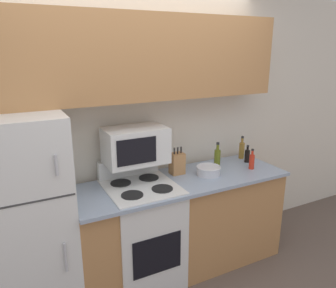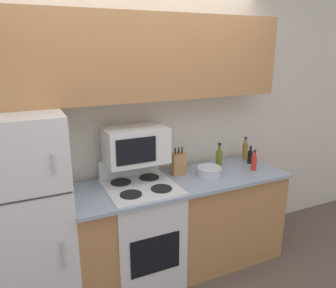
{
  "view_description": "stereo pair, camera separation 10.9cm",
  "coord_description": "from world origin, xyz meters",
  "px_view_note": "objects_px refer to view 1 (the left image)",
  "views": [
    {
      "loc": [
        -1.04,
        -2.06,
        2.03
      ],
      "look_at": [
        0.16,
        0.28,
        1.26
      ],
      "focal_mm": 35.0,
      "sensor_mm": 36.0,
      "label": 1
    },
    {
      "loc": [
        -0.95,
        -2.11,
        2.03
      ],
      "look_at": [
        0.16,
        0.28,
        1.26
      ],
      "focal_mm": 35.0,
      "sensor_mm": 36.0,
      "label": 2
    }
  ],
  "objects_px": {
    "bottle_hot_sauce": "(252,161)",
    "bottle_vinegar": "(242,150)",
    "microwave": "(135,145)",
    "bottle_olive_oil": "(217,158)",
    "bottle_soy_sauce": "(247,155)",
    "stove": "(142,233)",
    "bowl": "(208,170)",
    "refrigerator": "(27,221)",
    "knife_block": "(177,163)"
  },
  "relations": [
    {
      "from": "refrigerator",
      "to": "microwave",
      "type": "relative_size",
      "value": 3.05
    },
    {
      "from": "bottle_soy_sauce",
      "to": "bottle_hot_sauce",
      "type": "height_order",
      "value": "bottle_hot_sauce"
    },
    {
      "from": "knife_block",
      "to": "bottle_soy_sauce",
      "type": "relative_size",
      "value": 1.43
    },
    {
      "from": "bowl",
      "to": "bottle_soy_sauce",
      "type": "relative_size",
      "value": 1.25
    },
    {
      "from": "bottle_hot_sauce",
      "to": "bottle_vinegar",
      "type": "xyz_separation_m",
      "value": [
        0.12,
        0.3,
        0.02
      ]
    },
    {
      "from": "bowl",
      "to": "bottle_hot_sauce",
      "type": "xyz_separation_m",
      "value": [
        0.46,
        -0.06,
        0.03
      ]
    },
    {
      "from": "microwave",
      "to": "bottle_vinegar",
      "type": "xyz_separation_m",
      "value": [
        1.23,
        0.08,
        -0.23
      ]
    },
    {
      "from": "bowl",
      "to": "bottle_soy_sauce",
      "type": "bearing_deg",
      "value": 11.52
    },
    {
      "from": "refrigerator",
      "to": "bottle_hot_sauce",
      "type": "relative_size",
      "value": 8.04
    },
    {
      "from": "bottle_soy_sauce",
      "to": "bottle_olive_oil",
      "type": "height_order",
      "value": "bottle_olive_oil"
    },
    {
      "from": "refrigerator",
      "to": "knife_block",
      "type": "relative_size",
      "value": 6.23
    },
    {
      "from": "bottle_soy_sauce",
      "to": "knife_block",
      "type": "bearing_deg",
      "value": 176.65
    },
    {
      "from": "bottle_olive_oil",
      "to": "bottle_hot_sauce",
      "type": "distance_m",
      "value": 0.33
    },
    {
      "from": "refrigerator",
      "to": "stove",
      "type": "relative_size",
      "value": 1.49
    },
    {
      "from": "bottle_hot_sauce",
      "to": "bottle_vinegar",
      "type": "bearing_deg",
      "value": 67.86
    },
    {
      "from": "bowl",
      "to": "bottle_soy_sauce",
      "type": "distance_m",
      "value": 0.56
    },
    {
      "from": "bottle_hot_sauce",
      "to": "refrigerator",
      "type": "bearing_deg",
      "value": 176.73
    },
    {
      "from": "bottle_soy_sauce",
      "to": "bottle_vinegar",
      "type": "relative_size",
      "value": 0.75
    },
    {
      "from": "stove",
      "to": "bowl",
      "type": "xyz_separation_m",
      "value": [
        0.66,
        -0.03,
        0.48
      ]
    },
    {
      "from": "knife_block",
      "to": "bottle_hot_sauce",
      "type": "distance_m",
      "value": 0.73
    },
    {
      "from": "microwave",
      "to": "bottle_hot_sauce",
      "type": "height_order",
      "value": "microwave"
    },
    {
      "from": "stove",
      "to": "bottle_olive_oil",
      "type": "bearing_deg",
      "value": 5.64
    },
    {
      "from": "bottle_soy_sauce",
      "to": "microwave",
      "type": "bearing_deg",
      "value": 177.68
    },
    {
      "from": "bottle_olive_oil",
      "to": "stove",
      "type": "bearing_deg",
      "value": -174.36
    },
    {
      "from": "bowl",
      "to": "bottle_hot_sauce",
      "type": "bearing_deg",
      "value": -7.53
    },
    {
      "from": "bottle_olive_oil",
      "to": "bottle_hot_sauce",
      "type": "xyz_separation_m",
      "value": [
        0.29,
        -0.17,
        -0.02
      ]
    },
    {
      "from": "microwave",
      "to": "knife_block",
      "type": "bearing_deg",
      "value": -0.3
    },
    {
      "from": "microwave",
      "to": "bottle_vinegar",
      "type": "distance_m",
      "value": 1.25
    },
    {
      "from": "knife_block",
      "to": "bowl",
      "type": "distance_m",
      "value": 0.3
    },
    {
      "from": "bottle_vinegar",
      "to": "bottle_hot_sauce",
      "type": "bearing_deg",
      "value": -112.14
    },
    {
      "from": "refrigerator",
      "to": "bottle_olive_oil",
      "type": "xyz_separation_m",
      "value": [
        1.73,
        0.05,
        0.2
      ]
    },
    {
      "from": "refrigerator",
      "to": "stove",
      "type": "height_order",
      "value": "refrigerator"
    },
    {
      "from": "bowl",
      "to": "bottle_soy_sauce",
      "type": "height_order",
      "value": "bottle_soy_sauce"
    },
    {
      "from": "bottle_soy_sauce",
      "to": "bowl",
      "type": "bearing_deg",
      "value": -168.48
    },
    {
      "from": "bottle_soy_sauce",
      "to": "bottle_vinegar",
      "type": "distance_m",
      "value": 0.13
    },
    {
      "from": "microwave",
      "to": "knife_block",
      "type": "xyz_separation_m",
      "value": [
        0.41,
        -0.0,
        -0.23
      ]
    },
    {
      "from": "knife_block",
      "to": "bottle_hot_sauce",
      "type": "relative_size",
      "value": 1.29
    },
    {
      "from": "refrigerator",
      "to": "knife_block",
      "type": "bearing_deg",
      "value": 4.5
    },
    {
      "from": "stove",
      "to": "microwave",
      "type": "height_order",
      "value": "microwave"
    },
    {
      "from": "bottle_soy_sauce",
      "to": "bottle_olive_oil",
      "type": "relative_size",
      "value": 0.69
    },
    {
      "from": "stove",
      "to": "microwave",
      "type": "distance_m",
      "value": 0.77
    },
    {
      "from": "stove",
      "to": "bowl",
      "type": "relative_size",
      "value": 4.77
    },
    {
      "from": "bowl",
      "to": "bottle_vinegar",
      "type": "xyz_separation_m",
      "value": [
        0.58,
        0.24,
        0.05
      ]
    },
    {
      "from": "bottle_vinegar",
      "to": "bottle_soy_sauce",
      "type": "bearing_deg",
      "value": -103.51
    },
    {
      "from": "knife_block",
      "to": "bottle_olive_oil",
      "type": "distance_m",
      "value": 0.42
    },
    {
      "from": "stove",
      "to": "bowl",
      "type": "bearing_deg",
      "value": -2.19
    },
    {
      "from": "microwave",
      "to": "bottle_soy_sauce",
      "type": "relative_size",
      "value": 2.93
    },
    {
      "from": "bottle_hot_sauce",
      "to": "bottle_vinegar",
      "type": "relative_size",
      "value": 0.83
    },
    {
      "from": "knife_block",
      "to": "bottle_vinegar",
      "type": "distance_m",
      "value": 0.83
    },
    {
      "from": "microwave",
      "to": "bottle_olive_oil",
      "type": "xyz_separation_m",
      "value": [
        0.82,
        -0.05,
        -0.23
      ]
    }
  ]
}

